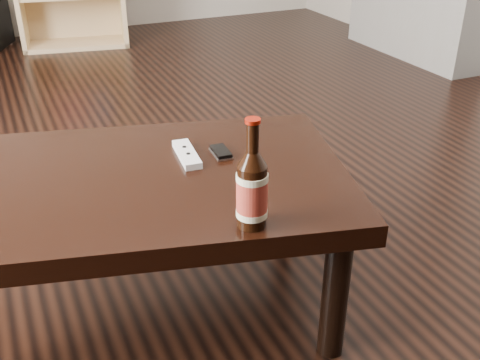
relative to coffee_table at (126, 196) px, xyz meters
name	(u,v)px	position (x,y,z in m)	size (l,w,h in m)	color
floor	(157,190)	(0.27, 0.70, -0.40)	(5.00, 6.00, 0.01)	black
coffee_table	(126,196)	(0.00, 0.00, 0.00)	(1.37, 1.00, 0.46)	black
beer_bottle	(252,190)	(0.21, -0.36, 0.16)	(0.09, 0.09, 0.27)	black
phone	(221,152)	(0.30, 0.02, 0.07)	(0.05, 0.09, 0.02)	#AAAAAC
remote	(187,154)	(0.20, 0.04, 0.07)	(0.07, 0.18, 0.02)	silver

